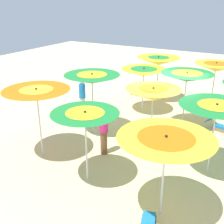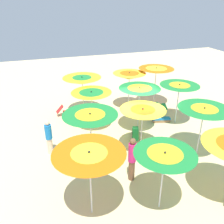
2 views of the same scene
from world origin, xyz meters
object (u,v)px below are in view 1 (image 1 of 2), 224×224
Objects in this scene: beach_umbrella_1 at (144,72)px; beach_umbrella_5 at (187,77)px; lounger_0 at (169,127)px; beach_umbrella_3 at (37,95)px; beach_umbrella_4 at (216,67)px; beach_umbrella_6 at (153,94)px; beach_umbrella_10 at (216,110)px; lounger_3 at (223,127)px; beach_umbrella_11 at (166,144)px; beachgoer_1 at (104,128)px; lounger_1 at (142,92)px; beachgoer_0 at (82,96)px; beach_umbrella_7 at (85,120)px; beach_umbrella_0 at (158,61)px; beach_umbrella_2 at (92,79)px.

beach_umbrella_5 is at bearing 157.61° from beach_umbrella_1.
beach_umbrella_1 reaches higher than lounger_0.
beach_umbrella_3 reaches higher than beach_umbrella_5.
beach_umbrella_6 is at bearing 75.05° from beach_umbrella_4.
beach_umbrella_3 is at bearing 18.12° from beach_umbrella_10.
beach_umbrella_10 is 3.57m from lounger_0.
beach_umbrella_10 is 3.80m from lounger_3.
beach_umbrella_3 reaches higher than beach_umbrella_11.
beach_umbrella_5 is 1.71× the size of lounger_0.
beachgoer_1 is at bearing 96.10° from beach_umbrella_1.
beachgoer_1 is at bearing 55.32° from beach_umbrella_6.
beach_umbrella_10 reaches higher than beach_umbrella_1.
lounger_0 is at bearing -55.96° from lounger_1.
beach_umbrella_5 reaches higher than beach_umbrella_4.
beachgoer_1 is (1.10, 1.59, -0.94)m from beach_umbrella_6.
beach_umbrella_5 is 1.48× the size of beachgoer_0.
beach_umbrella_7 is 5.47m from beachgoer_0.
beach_umbrella_1 is 1.31× the size of beachgoer_0.
beach_umbrella_5 is at bearing 128.19° from beach_umbrella_0.
beachgoer_1 is (-0.52, 6.31, -1.09)m from beach_umbrella_0.
beach_umbrella_7 is (0.73, 3.16, 0.06)m from beach_umbrella_6.
beach_umbrella_0 is 2.86m from beach_umbrella_4.
beach_umbrella_7 is 2.45m from beach_umbrella_11.
beach_umbrella_0 reaches higher than beach_umbrella_11.
beach_umbrella_5 is at bearing -59.21° from beach_umbrella_10.
beach_umbrella_6 reaches higher than beachgoer_0.
beach_umbrella_4 is at bearing -104.16° from beach_umbrella_7.
beachgoer_0 is (6.13, 1.18, 0.66)m from lounger_3.
beach_umbrella_2 reaches higher than beach_umbrella_3.
beach_umbrella_4 reaches higher than beach_umbrella_10.
beach_umbrella_11 is at bearing -67.28° from lounger_1.
beach_umbrella_10 is at bearing 120.79° from beach_umbrella_5.
beach_umbrella_11 is at bearing 117.68° from beach_umbrella_1.
beachgoer_0 reaches higher than lounger_3.
beach_umbrella_1 reaches higher than beachgoer_1.
beach_umbrella_7 is (-2.21, 0.48, -0.21)m from beach_umbrella_3.
beach_umbrella_5 is 1.75× the size of lounger_3.
beach_umbrella_4 is at bearing -146.02° from beach_umbrella_1.
beach_umbrella_3 reaches higher than beachgoer_1.
beachgoer_0 is (1.56, -1.50, -1.39)m from beach_umbrella_2.
beach_umbrella_2 reaches higher than beach_umbrella_6.
beach_umbrella_3 is at bearing 163.78° from lounger_0.
beach_umbrella_0 is 7.53m from beach_umbrella_3.
beach_umbrella_11 is at bearing 93.26° from beach_umbrella_4.
beach_umbrella_2 is 1.07× the size of beach_umbrella_10.
beachgoer_1 reaches higher than beachgoer_0.
beachgoer_1 reaches higher than lounger_1.
beach_umbrella_4 reaches higher than beach_umbrella_7.
beach_umbrella_0 reaches higher than beach_umbrella_6.
beach_umbrella_4 is 3.95m from lounger_0.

